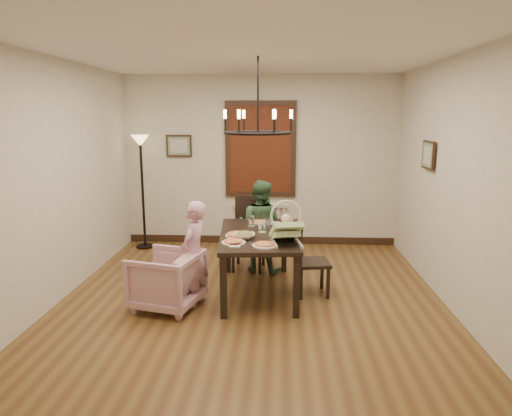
# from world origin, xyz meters

# --- Properties ---
(room_shell) EXTENTS (4.51, 5.00, 2.81)m
(room_shell) POSITION_xyz_m (0.00, 0.37, 1.40)
(room_shell) COLOR brown
(room_shell) RESTS_ON ground
(dining_table) EXTENTS (1.03, 1.67, 0.75)m
(dining_table) POSITION_xyz_m (0.06, 0.30, 0.66)
(dining_table) COLOR black
(dining_table) RESTS_ON room_shell
(chair_far) EXTENTS (0.50, 0.50, 1.03)m
(chair_far) POSITION_xyz_m (-0.11, 1.15, 0.52)
(chair_far) COLOR black
(chair_far) RESTS_ON room_shell
(chair_right) EXTENTS (0.45, 0.45, 0.91)m
(chair_right) POSITION_xyz_m (0.72, 0.27, 0.45)
(chair_right) COLOR black
(chair_right) RESTS_ON room_shell
(armchair) EXTENTS (0.87, 0.86, 0.65)m
(armchair) POSITION_xyz_m (-0.95, -0.21, 0.33)
(armchair) COLOR #CC9CA2
(armchair) RESTS_ON room_shell
(elderly_woman) EXTENTS (0.32, 0.41, 1.01)m
(elderly_woman) POSITION_xyz_m (-0.65, -0.10, 0.50)
(elderly_woman) COLOR #CB8FA5
(elderly_woman) RESTS_ON room_shell
(seated_man) EXTENTS (0.61, 0.54, 1.07)m
(seated_man) POSITION_xyz_m (0.05, 1.09, 0.53)
(seated_man) COLOR #375C3A
(seated_man) RESTS_ON room_shell
(baby_bouncer) EXTENTS (0.45, 0.56, 0.33)m
(baby_bouncer) POSITION_xyz_m (0.39, -0.12, 0.92)
(baby_bouncer) COLOR #BADB97
(baby_bouncer) RESTS_ON dining_table
(salad_bowl) EXTENTS (0.28, 0.28, 0.07)m
(salad_bowl) POSITION_xyz_m (-0.08, 0.05, 0.78)
(salad_bowl) COLOR white
(salad_bowl) RESTS_ON dining_table
(pizza_platter) EXTENTS (0.30, 0.30, 0.04)m
(pizza_platter) POSITION_xyz_m (-0.16, 0.12, 0.77)
(pizza_platter) COLOR tan
(pizza_platter) RESTS_ON dining_table
(drinking_glass) EXTENTS (0.06, 0.06, 0.13)m
(drinking_glass) POSITION_xyz_m (0.18, 0.48, 0.81)
(drinking_glass) COLOR silver
(drinking_glass) RESTS_ON dining_table
(window_blinds) EXTENTS (1.00, 0.03, 1.40)m
(window_blinds) POSITION_xyz_m (0.00, 2.46, 1.60)
(window_blinds) COLOR #571F11
(window_blinds) RESTS_ON room_shell
(radiator) EXTENTS (0.92, 0.12, 0.62)m
(radiator) POSITION_xyz_m (0.00, 2.48, 0.35)
(radiator) COLOR silver
(radiator) RESTS_ON room_shell
(picture_back) EXTENTS (0.42, 0.03, 0.36)m
(picture_back) POSITION_xyz_m (-1.35, 2.47, 1.65)
(picture_back) COLOR black
(picture_back) RESTS_ON room_shell
(picture_right) EXTENTS (0.03, 0.42, 0.36)m
(picture_right) POSITION_xyz_m (2.21, 0.90, 1.65)
(picture_right) COLOR black
(picture_right) RESTS_ON room_shell
(floor_lamp) EXTENTS (0.30, 0.30, 1.80)m
(floor_lamp) POSITION_xyz_m (-1.90, 2.15, 0.90)
(floor_lamp) COLOR black
(floor_lamp) RESTS_ON room_shell
(chandelier) EXTENTS (0.80, 0.80, 0.04)m
(chandelier) POSITION_xyz_m (0.06, 0.30, 1.95)
(chandelier) COLOR black
(chandelier) RESTS_ON room_shell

